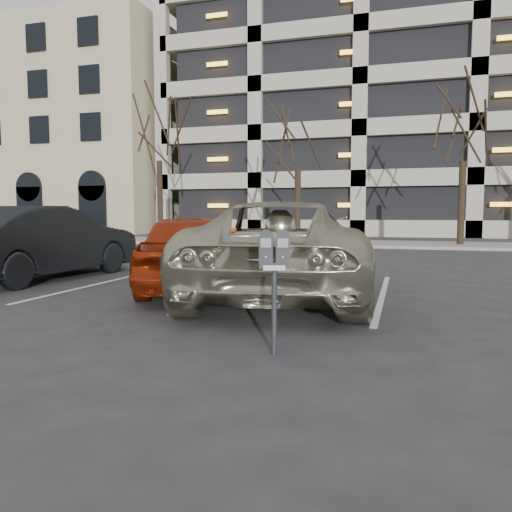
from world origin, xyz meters
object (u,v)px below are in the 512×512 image
at_px(tree_c, 465,108).
at_px(car_dark, 43,243).
at_px(tree_b, 298,123).
at_px(parking_meter, 274,261).
at_px(tree_a, 159,111).
at_px(suv_silver, 283,249).
at_px(car_red, 194,251).

bearing_deg(tree_c, car_dark, -126.05).
relative_size(tree_b, parking_meter, 6.08).
distance_m(tree_a, car_dark, 15.22).
relative_size(tree_b, suv_silver, 1.23).
relative_size(suv_silver, car_red, 1.44).
distance_m(tree_b, tree_c, 7.00).
bearing_deg(suv_silver, tree_b, -87.46).
bearing_deg(car_red, tree_a, -78.30).
xyz_separation_m(tree_a, suv_silver, (9.73, -14.17, -5.61)).
bearing_deg(car_red, car_dark, -26.05).
bearing_deg(car_dark, tree_b, -97.92).
xyz_separation_m(tree_c, car_dark, (-9.83, -13.50, -4.95)).
xyz_separation_m(tree_c, suv_silver, (-4.27, -14.17, -4.93)).
distance_m(tree_c, car_red, 16.08).
bearing_deg(tree_c, suv_silver, -106.77).
xyz_separation_m(car_red, car_dark, (-3.83, 0.54, 0.06)).
xyz_separation_m(tree_a, car_dark, (4.17, -13.50, -5.64)).
xyz_separation_m(tree_a, tree_c, (14.00, 0.00, -0.68)).
xyz_separation_m(tree_a, parking_meter, (10.50, -17.74, -5.47)).
bearing_deg(suv_silver, tree_a, -63.89).
height_order(tree_b, car_red, tree_b).
bearing_deg(tree_a, tree_b, 0.00).
relative_size(tree_a, car_dark, 1.85).
height_order(parking_meter, car_red, car_red).
height_order(tree_b, suv_silver, tree_b).
xyz_separation_m(tree_b, parking_meter, (3.50, -17.74, -4.53)).
bearing_deg(tree_b, tree_c, 0.00).
relative_size(tree_a, suv_silver, 1.43).
distance_m(tree_a, parking_meter, 21.33).
xyz_separation_m(tree_c, parking_meter, (-3.50, -17.74, -4.79)).
bearing_deg(car_red, tree_c, -131.08).
bearing_deg(tree_c, tree_a, 180.00).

